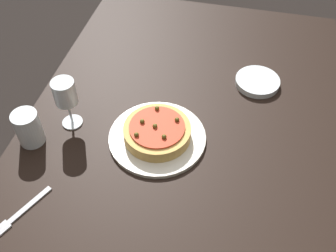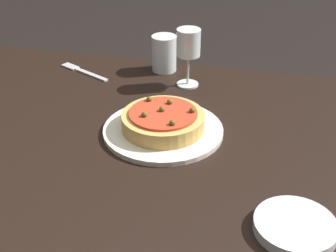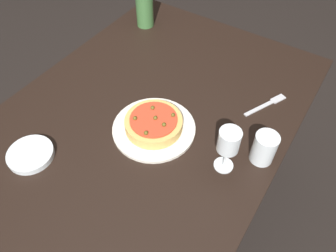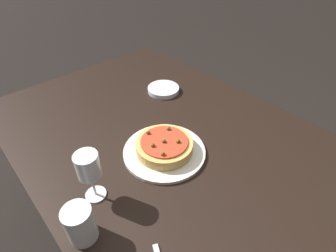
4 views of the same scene
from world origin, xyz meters
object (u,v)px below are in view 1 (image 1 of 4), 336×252
(pizza, at_px, (157,131))
(dining_table, at_px, (179,153))
(dinner_plate, at_px, (157,137))
(side_bowl, at_px, (257,82))
(fork, at_px, (17,216))
(water_cup, at_px, (28,128))
(wine_glass, at_px, (65,94))

(pizza, bearing_deg, dining_table, 109.69)
(dinner_plate, xyz_separation_m, side_bowl, (-0.31, 0.27, 0.00))
(dinner_plate, height_order, side_bowl, side_bowl)
(dinner_plate, height_order, pizza, pizza)
(dinner_plate, distance_m, side_bowl, 0.41)
(dinner_plate, distance_m, fork, 0.43)
(water_cup, relative_size, side_bowl, 0.73)
(dining_table, xyz_separation_m, water_cup, (0.11, -0.42, 0.13))
(dining_table, distance_m, dinner_plate, 0.11)
(water_cup, bearing_deg, pizza, 103.93)
(pizza, bearing_deg, wine_glass, -90.69)
(dining_table, relative_size, side_bowl, 10.14)
(wine_glass, bearing_deg, side_bowl, 119.67)
(wine_glass, distance_m, water_cup, 0.14)
(dinner_plate, bearing_deg, pizza, -118.53)
(dinner_plate, distance_m, water_cup, 0.37)
(pizza, distance_m, fork, 0.43)
(side_bowl, relative_size, fork, 0.83)
(dinner_plate, height_order, fork, dinner_plate)
(water_cup, height_order, side_bowl, water_cup)
(dining_table, distance_m, side_bowl, 0.36)
(side_bowl, distance_m, fork, 0.84)
(water_cup, relative_size, fork, 0.61)
(pizza, bearing_deg, dinner_plate, 61.47)
(pizza, relative_size, side_bowl, 1.33)
(dinner_plate, bearing_deg, fork, -40.78)
(dinner_plate, relative_size, fork, 1.60)
(water_cup, bearing_deg, wine_glass, 136.47)
(dinner_plate, xyz_separation_m, pizza, (-0.00, -0.00, 0.03))
(dining_table, bearing_deg, side_bowl, 144.47)
(dining_table, height_order, fork, fork)
(side_bowl, bearing_deg, fork, -40.86)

